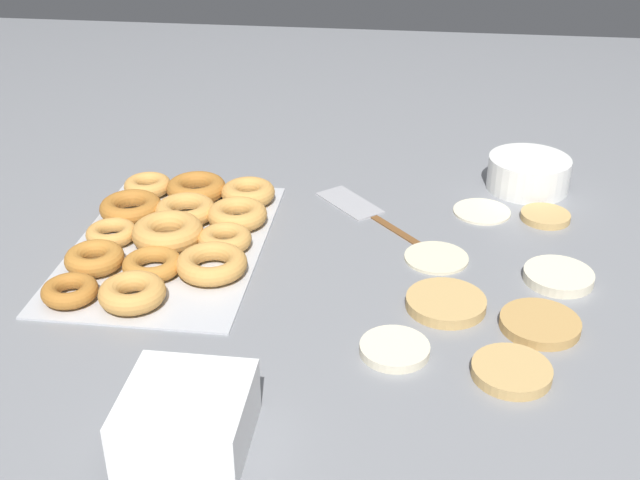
# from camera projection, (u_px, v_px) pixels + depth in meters

# --- Properties ---
(ground_plane) EXTENTS (3.00, 3.00, 0.00)m
(ground_plane) POSITION_uv_depth(u_px,v_px,m) (400.00, 274.00, 1.24)
(ground_plane) COLOR gray
(pancake_0) EXTENTS (0.10, 0.10, 0.01)m
(pancake_0) POSITION_uv_depth(u_px,v_px,m) (436.00, 256.00, 1.28)
(pancake_0) COLOR beige
(pancake_0) RESTS_ON ground_plane
(pancake_1) EXTENTS (0.11, 0.11, 0.02)m
(pancake_1) POSITION_uv_depth(u_px,v_px,m) (558.00, 276.00, 1.22)
(pancake_1) COLOR beige
(pancake_1) RESTS_ON ground_plane
(pancake_2) EXTENTS (0.12, 0.12, 0.02)m
(pancake_2) POSITION_uv_depth(u_px,v_px,m) (446.00, 303.00, 1.16)
(pancake_2) COLOR tan
(pancake_2) RESTS_ON ground_plane
(pancake_3) EXTENTS (0.10, 0.10, 0.01)m
(pancake_3) POSITION_uv_depth(u_px,v_px,m) (482.00, 210.00, 1.43)
(pancake_3) COLOR beige
(pancake_3) RESTS_ON ground_plane
(pancake_4) EXTENTS (0.11, 0.11, 0.01)m
(pancake_4) POSITION_uv_depth(u_px,v_px,m) (540.00, 324.00, 1.11)
(pancake_4) COLOR tan
(pancake_4) RESTS_ON ground_plane
(pancake_5) EXTENTS (0.09, 0.09, 0.01)m
(pancake_5) POSITION_uv_depth(u_px,v_px,m) (398.00, 349.00, 1.07)
(pancake_5) COLOR beige
(pancake_5) RESTS_ON ground_plane
(pancake_6) EXTENTS (0.09, 0.09, 0.01)m
(pancake_6) POSITION_uv_depth(u_px,v_px,m) (545.00, 216.00, 1.40)
(pancake_6) COLOR tan
(pancake_6) RESTS_ON ground_plane
(pancake_7) EXTENTS (0.10, 0.10, 0.02)m
(pancake_7) POSITION_uv_depth(u_px,v_px,m) (512.00, 371.00, 1.02)
(pancake_7) COLOR tan
(pancake_7) RESTS_ON ground_plane
(donut_tray) EXTENTS (0.47, 0.31, 0.04)m
(donut_tray) POSITION_uv_depth(u_px,v_px,m) (173.00, 231.00, 1.33)
(donut_tray) COLOR silver
(donut_tray) RESTS_ON ground_plane
(batter_bowl) EXTENTS (0.15, 0.15, 0.06)m
(batter_bowl) POSITION_uv_depth(u_px,v_px,m) (528.00, 173.00, 1.51)
(batter_bowl) COLOR white
(batter_bowl) RESTS_ON ground_plane
(container_stack) EXTENTS (0.14, 0.14, 0.07)m
(container_stack) POSITION_uv_depth(u_px,v_px,m) (187.00, 418.00, 0.90)
(container_stack) COLOR white
(container_stack) RESTS_ON ground_plane
(spatula) EXTENTS (0.25, 0.22, 0.01)m
(spatula) POSITION_uv_depth(u_px,v_px,m) (360.00, 209.00, 1.44)
(spatula) COLOR brown
(spatula) RESTS_ON ground_plane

